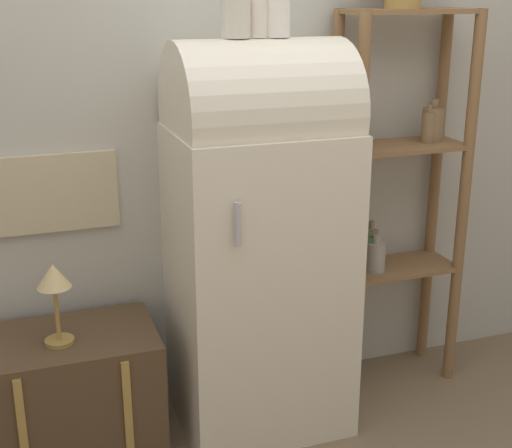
% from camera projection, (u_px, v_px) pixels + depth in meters
% --- Properties ---
extents(wall_back, '(7.00, 0.09, 2.70)m').
position_uv_depth(wall_back, '(233.00, 94.00, 2.96)').
color(wall_back, '#B7B7AD').
rests_on(wall_back, ground_plane).
extents(refrigerator, '(0.67, 0.60, 1.60)m').
position_uv_depth(refrigerator, '(259.00, 235.00, 2.85)').
color(refrigerator, silver).
rests_on(refrigerator, ground_plane).
extents(suitcase_trunk, '(0.68, 0.46, 0.50)m').
position_uv_depth(suitcase_trunk, '(71.00, 394.00, 2.80)').
color(suitcase_trunk, brown).
rests_on(suitcase_trunk, ground_plane).
extents(shelf_unit, '(0.58, 0.28, 1.69)m').
position_uv_depth(shelf_unit, '(398.00, 189.00, 3.15)').
color(shelf_unit, olive).
rests_on(shelf_unit, ground_plane).
extents(vase_left, '(0.11, 0.11, 0.22)m').
position_uv_depth(vase_left, '(235.00, 9.00, 2.56)').
color(vase_left, beige).
rests_on(vase_left, refrigerator).
extents(vase_center, '(0.07, 0.07, 0.20)m').
position_uv_depth(vase_center, '(257.00, 11.00, 2.59)').
color(vase_center, silver).
rests_on(vase_center, refrigerator).
extents(vase_right, '(0.10, 0.10, 0.26)m').
position_uv_depth(vase_right, '(277.00, 3.00, 2.60)').
color(vase_right, white).
rests_on(vase_right, refrigerator).
extents(desk_lamp, '(0.13, 0.13, 0.32)m').
position_uv_depth(desk_lamp, '(54.00, 285.00, 2.60)').
color(desk_lamp, '#AD8942').
rests_on(desk_lamp, suitcase_trunk).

